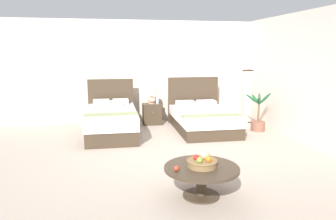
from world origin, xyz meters
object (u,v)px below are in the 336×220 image
at_px(floor_lamp_corner, 246,96).
at_px(potted_palm, 258,120).
at_px(nightstand, 152,114).
at_px(coffee_table, 202,174).
at_px(table_lamp, 152,96).
at_px(vase, 157,100).
at_px(bed_near_window, 111,121).
at_px(fruit_bowl, 202,162).
at_px(loose_apple, 176,168).
at_px(bed_near_corner, 202,118).

relative_size(floor_lamp_corner, potted_palm, 1.45).
relative_size(nightstand, coffee_table, 0.55).
bearing_deg(table_lamp, nightstand, -90.00).
xyz_separation_m(vase, floor_lamp_corner, (2.39, -0.20, 0.06)).
xyz_separation_m(bed_near_window, fruit_bowl, (1.11, -3.52, 0.16)).
bearing_deg(loose_apple, vase, 83.91).
xyz_separation_m(nightstand, coffee_table, (0.03, -4.41, 0.04)).
bearing_deg(nightstand, bed_near_window, -140.77).
xyz_separation_m(fruit_bowl, potted_palm, (2.39, 3.20, -0.22)).
bearing_deg(bed_near_window, nightstand, 39.23).
relative_size(table_lamp, loose_apple, 5.16).
height_order(nightstand, vase, vase).
bearing_deg(vase, table_lamp, 157.16).
bearing_deg(bed_near_corner, nightstand, 142.56).
bearing_deg(bed_near_corner, bed_near_window, -179.66).
bearing_deg(bed_near_window, vase, 34.51).
relative_size(bed_near_corner, vase, 10.24).
distance_m(bed_near_corner, coffee_table, 3.71).
xyz_separation_m(nightstand, potted_palm, (2.43, -1.20, -0.01)).
bearing_deg(coffee_table, table_lamp, 90.35).
distance_m(floor_lamp_corner, potted_palm, 1.06).
bearing_deg(loose_apple, potted_palm, 50.07).
height_order(bed_near_window, loose_apple, bed_near_window).
relative_size(bed_near_corner, table_lamp, 5.74).
relative_size(vase, loose_apple, 2.90).
distance_m(bed_near_window, potted_palm, 3.51).
bearing_deg(fruit_bowl, vase, 88.62).
height_order(bed_near_window, table_lamp, bed_near_window).
distance_m(table_lamp, loose_apple, 4.53).
xyz_separation_m(bed_near_corner, loose_apple, (-1.46, -3.63, 0.16)).
height_order(bed_near_corner, table_lamp, bed_near_corner).
height_order(bed_near_window, bed_near_corner, bed_near_corner).
xyz_separation_m(bed_near_window, potted_palm, (3.50, -0.32, -0.06)).
bearing_deg(fruit_bowl, table_lamp, 90.48).
relative_size(nightstand, loose_apple, 7.63).
xyz_separation_m(bed_near_window, floor_lamp_corner, (3.60, 0.63, 0.39)).
distance_m(loose_apple, potted_palm, 4.30).
bearing_deg(fruit_bowl, floor_lamp_corner, 58.97).
xyz_separation_m(bed_near_corner, vase, (-0.98, 0.82, 0.37)).
height_order(coffee_table, potted_palm, potted_palm).
distance_m(table_lamp, floor_lamp_corner, 2.55).
xyz_separation_m(floor_lamp_corner, potted_palm, (-0.11, -0.95, -0.45)).
height_order(bed_near_window, floor_lamp_corner, floor_lamp_corner).
distance_m(nightstand, table_lamp, 0.48).
bearing_deg(nightstand, floor_lamp_corner, -5.47).
bearing_deg(bed_near_window, fruit_bowl, -72.53).
height_order(fruit_bowl, floor_lamp_corner, floor_lamp_corner).
height_order(bed_near_corner, fruit_bowl, bed_near_corner).
distance_m(bed_near_window, bed_near_corner, 2.19).
relative_size(table_lamp, fruit_bowl, 0.91).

